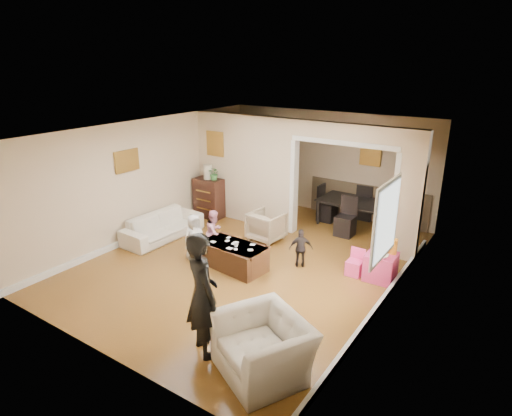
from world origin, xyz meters
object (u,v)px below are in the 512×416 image
Objects in this scene: child_toddler at (301,248)px; coffee_cup at (236,244)px; dresser at (209,198)px; table_lamp at (208,172)px; child_kneel_a at (194,238)px; armchair_back at (267,226)px; cyan_cup at (376,252)px; play_table at (381,267)px; dining_table at (356,214)px; sofa at (163,226)px; adult_person at (202,295)px; coffee_table at (234,256)px; armchair_front at (263,347)px; child_kneel_b at (215,232)px.

coffee_cup is at bearing 7.24° from child_toddler.
table_lamp is (0.00, 0.00, 0.68)m from dresser.
armchair_back is at bearing -4.21° from child_kneel_a.
cyan_cup is at bearing -10.61° from dresser.
cyan_cup is (4.59, -0.86, -0.64)m from table_lamp.
cyan_cup is (2.30, 1.11, 0.02)m from coffee_cup.
cyan_cup is (-0.10, -0.05, 0.29)m from play_table.
coffee_cup is at bearing -40.69° from table_lamp.
dresser reaches higher than dining_table.
adult_person is (3.35, -2.54, 0.61)m from sofa.
sofa is 1.43m from child_kneel_a.
adult_person is at bearing -111.62° from play_table.
sofa is 1.49× the size of coffee_table.
armchair_front is 0.91× the size of coffee_table.
child_kneel_b is at bearing 166.08° from armchair_front.
dresser is at bearing -155.23° from dining_table.
coffee_cup is 0.96m from child_kneel_a.
armchair_back is at bearing -124.60° from dining_table.
child_toddler reaches higher than cyan_cup.
dresser is 0.56× the size of dining_table.
table_lamp reaches higher than child_kneel_a.
child_kneel_a reaches higher than sofa.
dresser reaches higher than child_kneel_a.
table_lamp reaches higher than child_kneel_b.
adult_person is (-1.23, -3.31, 0.34)m from cyan_cup.
coffee_cup is (-1.96, 2.10, 0.15)m from armchair_front.
table_lamp is at bearing 169.39° from cyan_cup.
coffee_cup is at bearing -154.17° from cyan_cup.
child_kneel_a reaches higher than play_table.
dining_table is 4.02m from child_kneel_a.
table_lamp is 3.51× the size of coffee_cup.
armchair_front is at bearing -95.95° from cyan_cup.
table_lamp is at bearing 29.78° from child_kneel_b.
armchair_back is 0.39× the size of dining_table.
child_kneel_b is at bearing -47.36° from dresser.
adult_person reaches higher than cyan_cup.
child_kneel_b reaches higher than play_table.
child_toddler is (-1.01, 2.90, 0.01)m from armchair_front.
table_lamp is at bearing -23.39° from adult_person.
child_kneel_a is (-0.64, -1.65, 0.15)m from armchair_back.
adult_person is at bearing -110.41° from cyan_cup.
sofa is 5.28× the size of table_lamp.
child_toddler is at bearing -90.37° from dining_table.
child_toddler is (-0.10, -2.58, 0.07)m from dining_table.
dresser is 1.06× the size of child_kneel_b.
dining_table is (-0.91, 5.48, -0.06)m from armchair_front.
child_kneel_a reaches higher than coffee_table.
coffee_table is 1.36× the size of child_kneel_b.
child_toddler is at bearing -88.44° from child_kneel_b.
coffee_cup is 0.11× the size of child_kneel_b.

